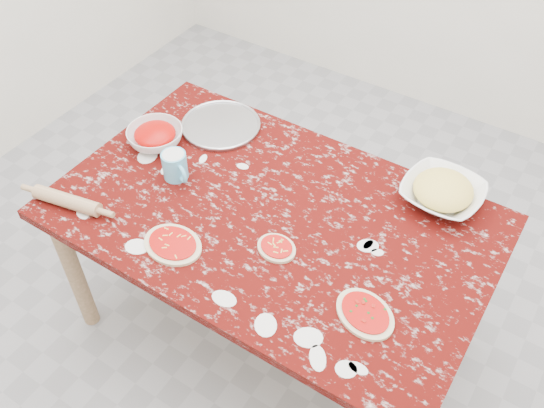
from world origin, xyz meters
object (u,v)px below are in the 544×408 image
at_px(flour_mug, 175,166).
at_px(rolling_pin, 67,201).
at_px(cheese_bowl, 442,194).
at_px(pizza_tray, 221,126).
at_px(sauce_bowl, 155,137).
at_px(worktable, 272,229).

relative_size(flour_mug, rolling_pin, 0.51).
relative_size(cheese_bowl, flour_mug, 2.13).
distance_m(pizza_tray, rolling_pin, 0.72).
bearing_deg(flour_mug, cheese_bowl, 25.31).
bearing_deg(sauce_bowl, flour_mug, -29.17).
distance_m(sauce_bowl, cheese_bowl, 1.16).
xyz_separation_m(worktable, cheese_bowl, (0.50, 0.40, 0.12)).
relative_size(pizza_tray, cheese_bowl, 1.12).
xyz_separation_m(sauce_bowl, rolling_pin, (-0.04, -0.45, -0.01)).
bearing_deg(rolling_pin, sauce_bowl, 85.17).
relative_size(worktable, pizza_tray, 4.84).
relative_size(worktable, sauce_bowl, 6.99).
bearing_deg(sauce_bowl, worktable, -7.07).
xyz_separation_m(pizza_tray, cheese_bowl, (0.96, 0.09, 0.03)).
relative_size(pizza_tray, sauce_bowl, 1.44).
bearing_deg(pizza_tray, worktable, -34.03).
xyz_separation_m(sauce_bowl, cheese_bowl, (1.12, 0.32, 0.00)).
height_order(sauce_bowl, cheese_bowl, same).
xyz_separation_m(cheese_bowl, flour_mug, (-0.92, -0.43, 0.02)).
bearing_deg(pizza_tray, sauce_bowl, -124.27).
height_order(cheese_bowl, flour_mug, flour_mug).
xyz_separation_m(pizza_tray, sauce_bowl, (-0.16, -0.23, 0.03)).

